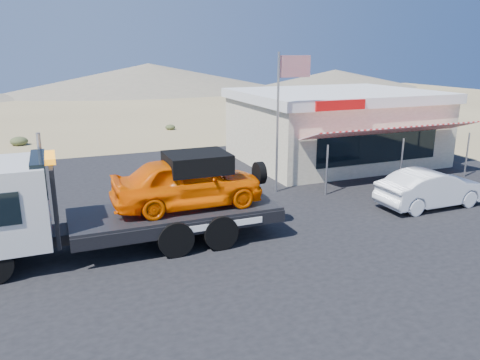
{
  "coord_description": "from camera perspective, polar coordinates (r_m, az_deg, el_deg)",
  "views": [
    {
      "loc": [
        -4.23,
        -13.28,
        6.07
      ],
      "look_at": [
        1.94,
        1.96,
        1.5
      ],
      "focal_mm": 35.0,
      "sensor_mm": 36.0,
      "label": 1
    }
  ],
  "objects": [
    {
      "name": "jerky_store",
      "position": [
        27.0,
        11.39,
        6.54
      ],
      "size": [
        10.4,
        9.97,
        3.9
      ],
      "color": "#C1B592",
      "rests_on": "asphalt_lot"
    },
    {
      "name": "distant_hills",
      "position": [
        68.78,
        -27.1,
        10.39
      ],
      "size": [
        126.0,
        48.0,
        4.2
      ],
      "color": "#726B59",
      "rests_on": "ground"
    },
    {
      "name": "asphalt_lot",
      "position": [
        18.46,
        -1.05,
        -3.64
      ],
      "size": [
        32.0,
        24.0,
        0.02
      ],
      "primitive_type": "cube",
      "color": "black",
      "rests_on": "ground"
    },
    {
      "name": "flagpole",
      "position": [
        20.14,
        5.24,
        8.89
      ],
      "size": [
        1.55,
        0.1,
        6.0
      ],
      "color": "#99999E",
      "rests_on": "asphalt_lot"
    },
    {
      "name": "tow_truck",
      "position": [
        14.88,
        -14.57,
        -2.02
      ],
      "size": [
        9.51,
        2.82,
        3.18
      ],
      "color": "black",
      "rests_on": "asphalt_lot"
    },
    {
      "name": "white_sedan",
      "position": [
        20.11,
        22.32,
        -0.96
      ],
      "size": [
        4.55,
        1.6,
        1.5
      ],
      "primitive_type": "imported",
      "rotation": [
        0.0,
        0.0,
        1.58
      ],
      "color": "silver",
      "rests_on": "asphalt_lot"
    },
    {
      "name": "ground",
      "position": [
        15.21,
        -4.06,
        -8.04
      ],
      "size": [
        120.0,
        120.0,
        0.0
      ],
      "primitive_type": "plane",
      "color": "olive",
      "rests_on": "ground"
    }
  ]
}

